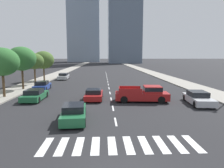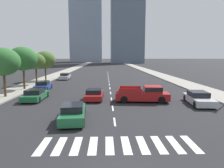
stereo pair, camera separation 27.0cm
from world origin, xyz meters
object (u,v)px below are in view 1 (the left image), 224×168
(sedan_blue_0, at_px, (42,86))
(street_tree_nearest, at_px, (2,62))
(sedan_red_2, at_px, (94,94))
(street_tree_third, at_px, (34,61))
(sedan_silver_4, at_px, (64,76))
(street_tree_second, at_px, (22,59))
(sedan_silver_3, at_px, (198,98))
(street_tree_fourth, at_px, (43,60))
(pickup_truck, at_px, (144,94))
(sedan_green_5, at_px, (74,113))
(sedan_green_1, at_px, (35,95))

(sedan_blue_0, bearing_deg, street_tree_nearest, 150.89)
(sedan_red_2, height_order, street_tree_third, street_tree_third)
(sedan_blue_0, relative_size, sedan_silver_4, 0.95)
(sedan_red_2, distance_m, street_tree_nearest, 11.09)
(sedan_red_2, distance_m, street_tree_second, 13.07)
(sedan_red_2, bearing_deg, sedan_silver_3, -102.73)
(street_tree_third, relative_size, street_tree_fourth, 0.92)
(street_tree_nearest, distance_m, street_tree_fourth, 16.36)
(sedan_silver_4, height_order, street_tree_third, street_tree_third)
(pickup_truck, bearing_deg, street_tree_nearest, 175.65)
(sedan_silver_3, xyz_separation_m, street_tree_fourth, (-21.07, 20.26, 3.49))
(pickup_truck, distance_m, street_tree_fourth, 24.89)
(sedan_green_5, xyz_separation_m, street_tree_second, (-9.24, 14.53, 3.85))
(sedan_green_1, bearing_deg, sedan_green_5, -144.72)
(sedan_green_1, xyz_separation_m, sedan_green_5, (5.31, -7.49, 0.03))
(street_tree_fourth, bearing_deg, sedan_blue_0, -75.83)
(street_tree_second, xyz_separation_m, street_tree_fourth, (0.00, 10.67, -0.36))
(pickup_truck, xyz_separation_m, sedan_red_2, (-5.43, 1.38, -0.26))
(pickup_truck, relative_size, sedan_silver_3, 1.19)
(pickup_truck, bearing_deg, sedan_silver_3, -9.49)
(sedan_silver_4, xyz_separation_m, street_tree_second, (-3.22, -13.44, 3.83))
(sedan_green_1, height_order, sedan_silver_3, sedan_silver_3)
(sedan_silver_3, bearing_deg, street_tree_fourth, -128.83)
(sedan_blue_0, distance_m, sedan_green_1, 7.05)
(sedan_silver_3, relative_size, sedan_silver_4, 1.07)
(sedan_silver_4, distance_m, street_tree_second, 14.34)
(pickup_truck, distance_m, sedan_green_1, 11.98)
(sedan_blue_0, height_order, sedan_silver_3, sedan_blue_0)
(sedan_silver_4, bearing_deg, street_tree_fourth, 130.55)
(sedan_green_1, distance_m, street_tree_fourth, 18.48)
(sedan_silver_4, distance_m, street_tree_third, 9.35)
(street_tree_fourth, bearing_deg, pickup_truck, -50.07)
(sedan_silver_4, xyz_separation_m, street_tree_nearest, (-3.22, -19.12, 3.55))
(sedan_blue_0, distance_m, sedan_green_5, 15.84)
(sedan_silver_4, xyz_separation_m, sedan_green_5, (6.02, -27.97, -0.02))
(sedan_red_2, distance_m, sedan_green_5, 7.75)
(pickup_truck, distance_m, street_tree_nearest, 16.39)
(sedan_blue_0, bearing_deg, pickup_truck, -125.05)
(street_tree_nearest, bearing_deg, street_tree_third, 90.00)
(street_tree_nearest, xyz_separation_m, street_tree_fourth, (0.00, 16.36, -0.08))
(sedan_green_1, bearing_deg, pickup_truck, -95.89)
(sedan_green_1, height_order, sedan_green_5, sedan_green_5)
(street_tree_second, relative_size, street_tree_fourth, 1.06)
(sedan_green_1, relative_size, sedan_red_2, 1.01)
(sedan_silver_4, xyz_separation_m, street_tree_fourth, (-3.22, -2.77, 3.47))
(sedan_blue_0, relative_size, sedan_green_1, 0.96)
(sedan_green_1, bearing_deg, sedan_red_2, -88.57)
(pickup_truck, height_order, street_tree_nearest, street_tree_nearest)
(sedan_silver_4, relative_size, street_tree_third, 0.87)
(pickup_truck, bearing_deg, sedan_green_5, -131.59)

